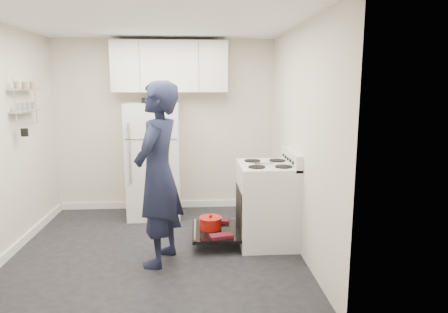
{
  "coord_description": "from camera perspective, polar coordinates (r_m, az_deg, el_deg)",
  "views": [
    {
      "loc": [
        0.47,
        -4.32,
        1.86
      ],
      "look_at": [
        0.77,
        0.12,
        1.05
      ],
      "focal_mm": 32.0,
      "sensor_mm": 36.0,
      "label": 1
    }
  ],
  "objects": [
    {
      "name": "room",
      "position": [
        4.43,
        -10.28,
        1.66
      ],
      "size": [
        3.21,
        3.21,
        2.51
      ],
      "color": "black",
      "rests_on": "ground"
    },
    {
      "name": "electric_range",
      "position": [
        4.75,
        5.96,
        -6.79
      ],
      "size": [
        0.66,
        0.76,
        1.1
      ],
      "color": "silver",
      "rests_on": "ground"
    },
    {
      "name": "open_oven_door",
      "position": [
        4.8,
        -1.45,
        -10.14
      ],
      "size": [
        0.55,
        0.7,
        0.22
      ],
      "color": "black",
      "rests_on": "ground"
    },
    {
      "name": "refrigerator",
      "position": [
        5.71,
        -9.9,
        -0.46
      ],
      "size": [
        0.72,
        0.74,
        1.68
      ],
      "color": "silver",
      "rests_on": "ground"
    },
    {
      "name": "upper_cabinets",
      "position": [
        5.77,
        -7.71,
        12.6
      ],
      "size": [
        1.6,
        0.33,
        0.7
      ],
      "primitive_type": "cube",
      "color": "silver",
      "rests_on": "room"
    },
    {
      "name": "wall_shelf_rack",
      "position": [
        5.21,
        -26.5,
        7.2
      ],
      "size": [
        0.14,
        0.6,
        0.61
      ],
      "color": "#B2B2B7",
      "rests_on": "room"
    },
    {
      "name": "person",
      "position": [
        4.14,
        -9.38,
        -2.56
      ],
      "size": [
        0.64,
        0.79,
        1.9
      ],
      "primitive_type": "imported",
      "rotation": [
        0.0,
        0.0,
        -1.87
      ],
      "color": "#171B33",
      "rests_on": "ground"
    }
  ]
}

